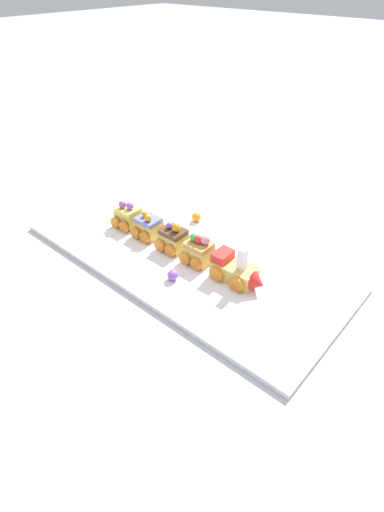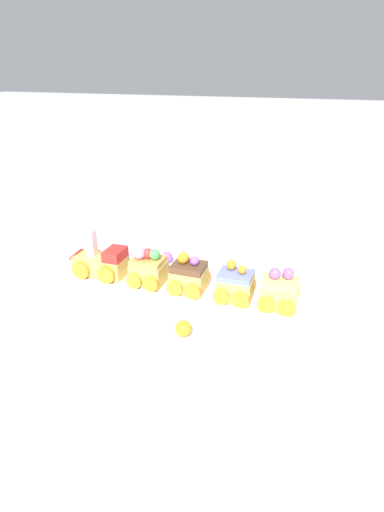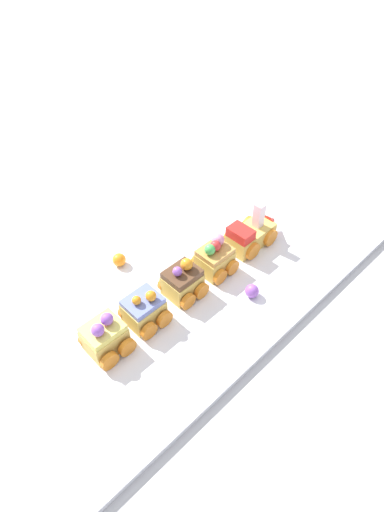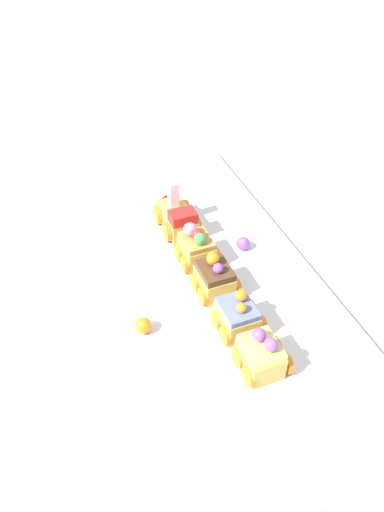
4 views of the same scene
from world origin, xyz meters
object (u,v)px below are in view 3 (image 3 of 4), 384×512
Objects in this scene: cake_car_blueberry at (145,311)px; cake_car_caramel at (215,259)px; cake_train_locomotive at (253,233)px; gumball_purple at (252,291)px; cake_car_chocolate at (183,282)px; cake_car_lemon at (106,338)px; gumball_orange at (119,260)px.

cake_car_caramel is at bearing 0.25° from cake_car_blueberry.
cake_train_locomotive is 5.11× the size of gumball_purple.
cake_car_chocolate is 1.08× the size of cake_car_blueberry.
cake_car_caramel is at bearing 0.14° from cake_car_lemon.
cake_car_blueberry is (-0.08, -0.00, -0.00)m from cake_car_chocolate.
gumball_orange is (-0.22, 0.12, -0.01)m from cake_train_locomotive.
cake_car_lemon is (-0.23, -0.00, -0.00)m from cake_car_caramel.
cake_car_lemon is (-0.07, -0.00, 0.00)m from cake_car_blueberry.
cake_car_lemon reaches higher than cake_car_blueberry.
cake_train_locomotive is 0.18m from cake_car_chocolate.
gumball_purple is at bearing -89.83° from cake_car_caramel.
cake_train_locomotive reaches higher than cake_car_caramel.
cake_car_caramel is 0.23m from cake_car_lemon.
cake_car_chocolate is at bearing 132.96° from gumball_purple.
cake_car_caramel is 1.00× the size of cake_car_chocolate.
cake_car_blueberry is at bearing -0.11° from cake_car_lemon.
cake_car_caramel is 2.91× the size of gumball_orange.
cake_car_caramel is 0.16m from cake_car_blueberry.
cake_train_locomotive is 1.77× the size of cake_car_lemon.
cake_car_caramel is (-0.10, -0.00, 0.00)m from cake_train_locomotive.
cake_car_caramel is at bearing 179.65° from cake_train_locomotive.
cake_car_chocolate is (-0.18, -0.00, 0.00)m from cake_train_locomotive.
cake_car_caramel reaches higher than gumball_orange.
cake_car_chocolate is 2.90× the size of gumball_orange.
cake_train_locomotive is at bearing 0.01° from cake_car_blueberry.
cake_car_caramel is 0.09m from gumball_purple.
cake_car_blueberry is 0.14m from gumball_orange.
cake_car_blueberry is 2.69× the size of gumball_orange.
cake_car_lemon is at bearing -179.86° from cake_car_caramel.
cake_car_lemon is 2.89× the size of gumball_purple.
cake_train_locomotive is 0.10m from cake_car_caramel.
gumball_orange is at bearing 70.51° from cake_car_blueberry.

